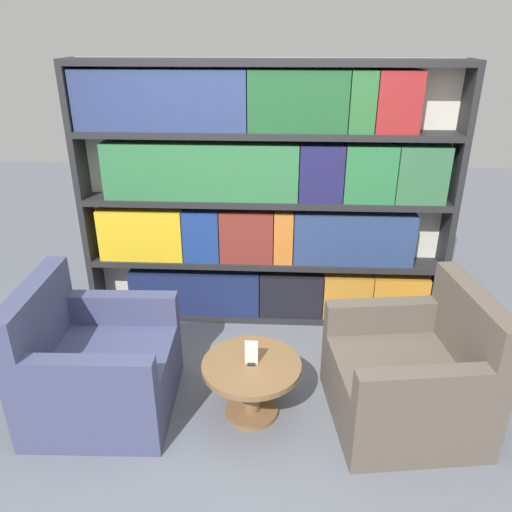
{
  "coord_description": "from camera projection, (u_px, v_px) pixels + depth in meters",
  "views": [
    {
      "loc": [
        0.13,
        -2.48,
        2.4
      ],
      "look_at": [
        -0.04,
        0.74,
        0.92
      ],
      "focal_mm": 35.0,
      "sensor_mm": 36.0,
      "label": 1
    }
  ],
  "objects": [
    {
      "name": "armchair_right",
      "position": [
        411.0,
        379.0,
        3.25
      ],
      "size": [
        1.02,
        1.01,
        0.94
      ],
      "rotation": [
        0.0,
        0.0,
        -1.44
      ],
      "color": "brown",
      "rests_on": "ground_plane"
    },
    {
      "name": "coffee_table",
      "position": [
        252.0,
        378.0,
        3.3
      ],
      "size": [
        0.66,
        0.66,
        0.41
      ],
      "color": "brown",
      "rests_on": "ground_plane"
    },
    {
      "name": "ground_plane",
      "position": [
        256.0,
        432.0,
        3.26
      ],
      "size": [
        14.0,
        14.0,
        0.0
      ],
      "primitive_type": "plane",
      "color": "slate"
    },
    {
      "name": "bookshelf",
      "position": [
        263.0,
        200.0,
        4.13
      ],
      "size": [
        3.08,
        0.3,
        2.2
      ],
      "color": "silver",
      "rests_on": "ground_plane"
    },
    {
      "name": "armchair_left",
      "position": [
        97.0,
        369.0,
        3.35
      ],
      "size": [
        0.93,
        0.92,
        0.94
      ],
      "rotation": [
        0.0,
        0.0,
        1.6
      ],
      "color": "#42476B",
      "rests_on": "ground_plane"
    },
    {
      "name": "table_sign",
      "position": [
        251.0,
        354.0,
        3.22
      ],
      "size": [
        0.08,
        0.06,
        0.17
      ],
      "color": "black",
      "rests_on": "coffee_table"
    }
  ]
}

